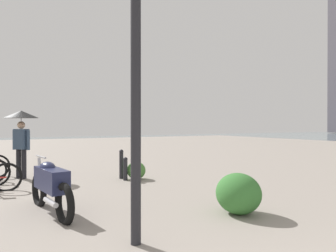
{
  "coord_description": "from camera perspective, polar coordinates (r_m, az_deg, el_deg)",
  "views": [
    {
      "loc": [
        -0.09,
        2.5,
        1.63
      ],
      "look_at": [
        10.42,
        -3.3,
        1.55
      ],
      "focal_mm": 33.58,
      "sensor_mm": 36.0,
      "label": 1
    }
  ],
  "objects": [
    {
      "name": "lamppost",
      "position": [
        4.37,
        -5.88,
        13.13
      ],
      "size": [
        0.98,
        0.28,
        3.88
      ],
      "color": "#232328",
      "rests_on": "ground"
    },
    {
      "name": "motorcycle",
      "position": [
        6.24,
        -20.56,
        -10.06
      ],
      "size": [
        2.16,
        0.49,
        1.06
      ],
      "color": "black",
      "rests_on": "ground"
    },
    {
      "name": "pedestrian",
      "position": [
        10.34,
        -25.1,
        0.17
      ],
      "size": [
        1.0,
        1.0,
        2.03
      ],
      "color": "black",
      "rests_on": "ground"
    },
    {
      "name": "bollard_near",
      "position": [
        9.23,
        -7.74,
        -7.59
      ],
      "size": [
        0.13,
        0.13,
        0.67
      ],
      "color": "#232328",
      "rests_on": "ground"
    },
    {
      "name": "bollard_mid",
      "position": [
        9.54,
        -8.47,
        -6.73
      ],
      "size": [
        0.13,
        0.13,
        0.87
      ],
      "color": "#232328",
      "rests_on": "ground"
    },
    {
      "name": "shrub_low",
      "position": [
        9.42,
        -5.8,
        -8.01
      ],
      "size": [
        0.6,
        0.54,
        0.51
      ],
      "color": "#477F38",
      "rests_on": "ground"
    },
    {
      "name": "shrub_round",
      "position": [
        5.95,
        12.65,
        -11.86
      ],
      "size": [
        0.87,
        0.78,
        0.74
      ],
      "color": "#387533",
      "rests_on": "ground"
    }
  ]
}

